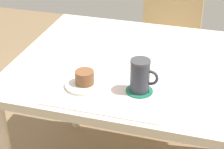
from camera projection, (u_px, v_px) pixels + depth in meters
dining_table at (135, 78)px, 1.68m from camera, size 1.05×0.88×0.75m
wooden_chair at (166, 42)px, 2.43m from camera, size 0.45×0.45×0.89m
placemat at (109, 90)px, 1.44m from camera, size 0.45×0.32×0.00m
pastry_plate at (85, 84)px, 1.46m from camera, size 0.16×0.16×0.01m
pastry at (85, 77)px, 1.44m from camera, size 0.07×0.07×0.05m
coffee_coaster at (139, 91)px, 1.42m from camera, size 0.10×0.10×0.00m
coffee_mug at (141, 76)px, 1.39m from camera, size 0.11×0.07×0.13m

